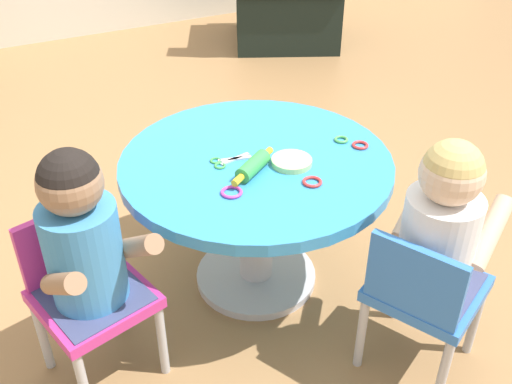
% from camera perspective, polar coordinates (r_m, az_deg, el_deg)
% --- Properties ---
extents(ground_plane, '(10.00, 10.00, 0.00)m').
position_cam_1_polar(ground_plane, '(2.26, 0.00, -8.20)').
color(ground_plane, '#9E7247').
extents(craft_table, '(0.89, 0.89, 0.52)m').
position_cam_1_polar(craft_table, '(2.01, 0.00, 0.16)').
color(craft_table, silver).
rests_on(craft_table, ground).
extents(child_chair_left, '(0.37, 0.37, 0.54)m').
position_cam_1_polar(child_chair_left, '(1.83, -15.75, -9.05)').
color(child_chair_left, '#B7B7BC').
rests_on(child_chair_left, ground).
extents(seated_child_left, '(0.35, 0.40, 0.51)m').
position_cam_1_polar(seated_child_left, '(1.66, -16.28, -4.04)').
color(seated_child_left, '#3F4772').
rests_on(seated_child_left, ground).
extents(child_chair_right, '(0.40, 0.40, 0.54)m').
position_cam_1_polar(child_chair_right, '(1.82, 15.59, -9.25)').
color(child_chair_right, '#B7B7BC').
rests_on(child_chair_right, ground).
extents(seated_child_right, '(0.43, 0.40, 0.51)m').
position_cam_1_polar(seated_child_right, '(1.71, 17.26, -2.92)').
color(seated_child_right, '#3F4772').
rests_on(seated_child_right, ground).
extents(rolling_pin, '(0.20, 0.15, 0.05)m').
position_cam_1_polar(rolling_pin, '(1.86, -0.28, 2.49)').
color(rolling_pin, green).
rests_on(rolling_pin, craft_table).
extents(craft_scissors, '(0.13, 0.07, 0.01)m').
position_cam_1_polar(craft_scissors, '(1.93, -2.93, 2.94)').
color(craft_scissors, silver).
rests_on(craft_scissors, craft_table).
extents(playdough_blob_0, '(0.13, 0.13, 0.02)m').
position_cam_1_polar(playdough_blob_0, '(1.92, 3.42, 2.90)').
color(playdough_blob_0, '#B2E58C').
rests_on(playdough_blob_0, craft_table).
extents(cookie_cutter_0, '(0.07, 0.07, 0.01)m').
position_cam_1_polar(cookie_cutter_0, '(1.78, -2.34, -0.01)').
color(cookie_cutter_0, '#D83FA5').
rests_on(cookie_cutter_0, craft_table).
extents(cookie_cutter_1, '(0.06, 0.06, 0.01)m').
position_cam_1_polar(cookie_cutter_1, '(2.05, 9.89, 4.42)').
color(cookie_cutter_1, red).
rests_on(cookie_cutter_1, craft_table).
extents(cookie_cutter_2, '(0.05, 0.05, 0.01)m').
position_cam_1_polar(cookie_cutter_2, '(2.07, 8.13, 4.98)').
color(cookie_cutter_2, '#4CB259').
rests_on(cookie_cutter_2, craft_table).
extents(cookie_cutter_3, '(0.06, 0.06, 0.01)m').
position_cam_1_polar(cookie_cutter_3, '(1.83, 5.38, 0.97)').
color(cookie_cutter_3, red).
rests_on(cookie_cutter_3, craft_table).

